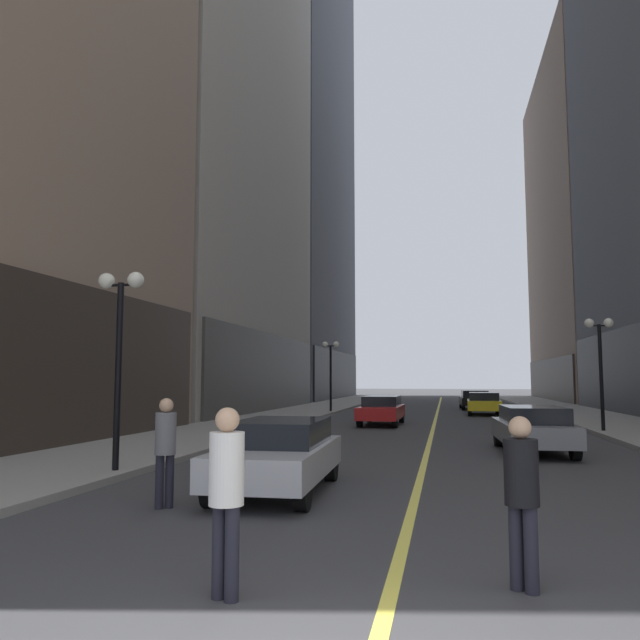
# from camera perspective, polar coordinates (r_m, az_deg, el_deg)

# --- Properties ---
(ground_plane) EXTENTS (200.00, 200.00, 0.00)m
(ground_plane) POSITION_cam_1_polar(r_m,az_deg,el_deg) (38.85, 10.76, -8.49)
(ground_plane) COLOR #38383A
(sidewalk_left) EXTENTS (4.50, 78.00, 0.15)m
(sidewalk_left) POSITION_cam_1_polar(r_m,az_deg,el_deg) (39.83, -1.33, -8.40)
(sidewalk_left) COLOR gray
(sidewalk_left) RESTS_ON ground
(sidewalk_right) EXTENTS (4.50, 78.00, 0.15)m
(sidewalk_right) POSITION_cam_1_polar(r_m,az_deg,el_deg) (39.59, 22.90, -7.99)
(sidewalk_right) COLOR gray
(sidewalk_right) RESTS_ON ground
(lane_centre_stripe) EXTENTS (0.16, 70.00, 0.01)m
(lane_centre_stripe) POSITION_cam_1_polar(r_m,az_deg,el_deg) (38.85, 10.76, -8.48)
(lane_centre_stripe) COLOR #E5D64C
(lane_centre_stripe) RESTS_ON ground
(building_left_far) EXTENTS (15.15, 26.00, 77.71)m
(building_left_far) POSITION_cam_1_polar(r_m,az_deg,el_deg) (75.89, -4.50, 23.42)
(building_left_far) COLOR #4C515B
(building_left_far) RESTS_ON ground
(building_right_far) EXTENTS (12.14, 26.00, 33.87)m
(building_right_far) POSITION_cam_1_polar(r_m,az_deg,el_deg) (67.38, 25.07, 7.69)
(building_right_far) COLOR gray
(building_right_far) RESTS_ON ground
(car_silver) EXTENTS (1.88, 4.35, 1.32)m
(car_silver) POSITION_cam_1_polar(r_m,az_deg,el_deg) (11.76, -3.77, -12.16)
(car_silver) COLOR #B7B7BC
(car_silver) RESTS_ON ground
(car_grey) EXTENTS (1.95, 4.68, 1.32)m
(car_grey) POSITION_cam_1_polar(r_m,az_deg,el_deg) (18.82, 19.07, -9.36)
(car_grey) COLOR slate
(car_grey) RESTS_ON ground
(car_red) EXTENTS (1.85, 4.74, 1.32)m
(car_red) POSITION_cam_1_polar(r_m,az_deg,el_deg) (28.79, 5.72, -8.20)
(car_red) COLOR #B21919
(car_red) RESTS_ON ground
(car_yellow) EXTENTS (2.02, 4.59, 1.32)m
(car_yellow) POSITION_cam_1_polar(r_m,az_deg,el_deg) (37.93, 14.90, -7.39)
(car_yellow) COLOR yellow
(car_yellow) RESTS_ON ground
(car_black) EXTENTS (2.05, 4.54, 1.32)m
(car_black) POSITION_cam_1_polar(r_m,az_deg,el_deg) (44.73, 14.07, -7.09)
(car_black) COLOR black
(car_black) RESTS_ON ground
(pedestrian_in_grey_suit) EXTENTS (0.48, 0.48, 1.77)m
(pedestrian_in_grey_suit) POSITION_cam_1_polar(r_m,az_deg,el_deg) (10.59, -14.09, -11.00)
(pedestrian_in_grey_suit) COLOR black
(pedestrian_in_grey_suit) RESTS_ON ground
(pedestrian_in_white_shirt) EXTENTS (0.44, 0.44, 1.81)m
(pedestrian_in_white_shirt) POSITION_cam_1_polar(r_m,az_deg,el_deg) (6.21, -8.64, -14.89)
(pedestrian_in_white_shirt) COLOR black
(pedestrian_in_white_shirt) RESTS_ON ground
(pedestrian_in_black_coat) EXTENTS (0.47, 0.47, 1.71)m
(pedestrian_in_black_coat) POSITION_cam_1_polar(r_m,az_deg,el_deg) (6.69, 18.14, -14.56)
(pedestrian_in_black_coat) COLOR black
(pedestrian_in_black_coat) RESTS_ON ground
(street_lamp_left_near) EXTENTS (1.06, 0.36, 4.43)m
(street_lamp_left_near) POSITION_cam_1_polar(r_m,az_deg,el_deg) (14.17, -18.02, -0.48)
(street_lamp_left_near) COLOR black
(street_lamp_left_near) RESTS_ON ground
(street_lamp_left_far) EXTENTS (1.06, 0.36, 4.43)m
(street_lamp_left_far) POSITION_cam_1_polar(r_m,az_deg,el_deg) (38.24, 0.99, -3.75)
(street_lamp_left_far) COLOR black
(street_lamp_left_far) RESTS_ON ground
(street_lamp_right_mid) EXTENTS (1.06, 0.36, 4.43)m
(street_lamp_right_mid) POSITION_cam_1_polar(r_m,az_deg,el_deg) (26.03, 24.45, -2.43)
(street_lamp_right_mid) COLOR black
(street_lamp_right_mid) RESTS_ON ground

